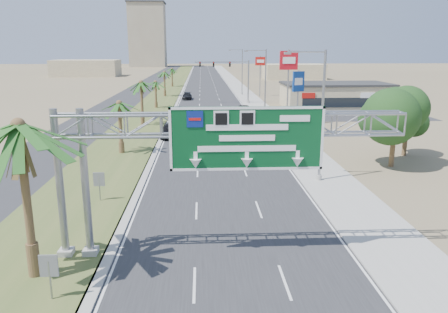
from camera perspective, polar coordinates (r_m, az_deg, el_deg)
road at (r=120.70m, az=-2.20°, el=9.10°), size 12.00×300.00×0.02m
sidewalk_right at (r=121.11m, az=1.88°, el=9.14°), size 4.00×300.00×0.10m
median_grass at (r=120.98m, az=-7.00°, el=9.05°), size 7.00×300.00×0.12m
opposing_road at (r=121.67m, az=-10.33°, el=8.93°), size 8.00×300.00×0.02m
sign_gantry at (r=20.60m, az=-1.43°, el=2.68°), size 16.75×1.24×7.50m
palm_near at (r=20.04m, az=-25.28°, el=3.57°), size 5.70×5.70×8.35m
palm_row_b at (r=43.31m, az=-13.54°, el=6.66°), size 3.99×3.99×5.95m
palm_row_c at (r=58.97m, az=-10.78°, el=9.37°), size 3.99×3.99×6.75m
palm_row_d at (r=76.89m, az=-8.96°, el=9.52°), size 3.99×3.99×5.45m
palm_row_e at (r=95.73m, az=-7.81°, el=10.79°), size 3.99×3.99×6.15m
palm_row_f at (r=120.65m, az=-6.82°, el=11.25°), size 3.99×3.99×5.75m
streetlight_near at (r=33.90m, az=12.33°, el=4.46°), size 3.27×0.44×10.00m
streetlight_mid at (r=63.13m, az=5.23°, el=8.96°), size 3.27×0.44×10.00m
streetlight_far at (r=98.82m, az=2.27°, el=10.77°), size 3.27×0.44×10.00m
signal_mast at (r=82.68m, az=1.79°, el=10.27°), size 10.28×0.71×8.00m
store_building at (r=80.24m, az=14.31°, el=7.70°), size 18.00×10.00×4.00m
oak_near at (r=40.26m, az=21.51°, el=5.03°), size 4.50×4.50×6.80m
oak_far at (r=45.21m, az=22.86°, el=4.87°), size 3.50×3.50×5.60m
median_signback_a at (r=19.43m, az=-21.89°, el=-13.49°), size 0.75×0.08×2.08m
median_signback_b at (r=30.35m, az=-16.00°, el=-3.14°), size 0.75×0.08×2.08m
tower_distant at (r=262.15m, az=-9.95°, el=15.32°), size 20.00×16.00×35.00m
building_distant_left at (r=175.86m, az=-17.55°, el=10.96°), size 24.00×14.00×6.00m
building_distant_right at (r=153.74m, az=9.09°, el=10.90°), size 20.00×12.00×5.00m
car_left_lane at (r=51.18m, az=-7.16°, el=3.38°), size 1.95×4.80×1.63m
car_mid_lane at (r=57.96m, az=-0.35°, el=4.70°), size 1.80×4.90×1.60m
car_right_lane at (r=67.32m, az=2.70°, el=5.96°), size 2.63×5.66×1.57m
car_far at (r=90.10m, az=-4.85°, el=7.86°), size 1.94×4.65×1.34m
pole_sign_red_near at (r=58.43m, az=8.44°, el=11.68°), size 2.42×0.58×10.01m
pole_sign_blue at (r=67.49m, az=9.69°, el=9.44°), size 1.94×1.10×6.99m
pole_sign_red_far at (r=95.93m, az=4.77°, el=11.89°), size 2.22×0.49×8.58m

